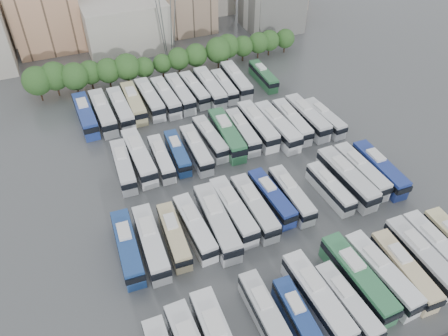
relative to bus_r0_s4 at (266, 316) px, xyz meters
name	(u,v)px	position (x,y,z in m)	size (l,w,h in m)	color
ground	(248,188)	(8.34, 23.04, -1.81)	(220.00, 220.00, 0.00)	#424447
tree_line	(160,60)	(5.81, 65.12, 2.42)	(64.38, 7.61, 7.72)	black
city_buildings	(109,4)	(0.87, 94.91, 6.06)	(102.00, 35.00, 20.00)	#9E998E
bus_r0_s4	(266,316)	(0.00, 0.00, 0.00)	(2.73, 11.77, 3.68)	silver
bus_r0_s5	(299,319)	(3.48, -1.85, -0.14)	(2.85, 10.90, 3.39)	navy
bus_r0_s6	(317,298)	(6.87, -0.40, 0.22)	(3.21, 13.21, 4.12)	silver
bus_r0_s7	(347,303)	(10.06, -2.19, -0.09)	(3.00, 11.28, 3.50)	silver
bus_r0_s8	(357,278)	(13.27, 0.16, 0.23)	(3.24, 13.33, 4.16)	#307047
bus_r0_s9	(381,273)	(16.60, -0.37, 0.16)	(3.45, 12.91, 4.01)	white
bus_r0_s10	(404,270)	(19.80, -1.05, 0.05)	(3.15, 12.16, 3.78)	beige
bus_r0_s11	(421,257)	(23.33, -0.20, 0.15)	(2.89, 12.75, 3.99)	silver
bus_r0_s12	(437,249)	(26.37, 0.03, 0.09)	(2.88, 12.37, 3.87)	silver
bus_r1_s0	(128,247)	(-13.08, 16.73, 0.09)	(3.25, 12.40, 3.86)	navy
bus_r1_s1	(151,242)	(-9.86, 16.26, 0.14)	(3.21, 12.72, 3.96)	silver
bus_r1_s2	(174,236)	(-6.47, 16.41, -0.07)	(3.01, 11.36, 3.53)	#C3B386
bus_r1_s3	(195,227)	(-3.20, 16.68, 0.03)	(3.00, 12.00, 3.74)	silver
bus_r1_s4	(217,222)	(0.09, 16.26, 0.30)	(3.56, 13.81, 4.30)	silver
bus_r1_s5	(233,210)	(3.26, 17.56, 0.16)	(2.99, 12.84, 4.02)	silver
bus_r1_s6	(254,207)	(6.50, 16.99, 0.13)	(2.79, 12.59, 3.95)	silver
bus_r1_s7	(271,197)	(9.98, 18.00, -0.02)	(3.04, 11.70, 3.64)	navy
bus_r1_s8	(291,195)	(13.14, 17.35, -0.02)	(2.71, 11.67, 3.65)	silver
bus_r1_s10	(330,188)	(19.75, 16.43, -0.14)	(2.69, 10.88, 3.39)	silver
bus_r1_s11	(347,178)	(23.28, 17.07, 0.28)	(3.37, 13.62, 4.25)	silver
bus_r1_s12	(361,171)	(26.59, 17.80, 0.13)	(2.95, 12.60, 3.94)	silver
bus_r1_s13	(379,169)	(29.81, 17.03, 0.14)	(3.08, 12.73, 3.97)	navy
bus_r2_s1	(123,166)	(-9.73, 34.39, 0.03)	(3.18, 12.07, 3.75)	silver
bus_r2_s2	(139,157)	(-6.68, 35.58, 0.27)	(3.25, 13.53, 4.23)	silver
bus_r2_s3	(161,158)	(-3.14, 34.17, -0.13)	(2.73, 10.99, 3.43)	silver
bus_r2_s4	(177,152)	(-0.03, 34.67, -0.15)	(2.91, 10.88, 3.38)	navy
bus_r2_s5	(196,149)	(3.26, 34.00, 0.03)	(2.87, 11.98, 3.74)	silver
bus_r2_s6	(210,138)	(6.75, 36.23, -0.01)	(2.96, 11.74, 3.66)	silver
bus_r2_s7	(227,134)	(9.88, 35.78, 0.29)	(3.67, 13.73, 4.27)	#2E6C43
bus_r2_s8	(242,131)	(13.12, 35.87, 0.05)	(3.11, 12.13, 3.78)	silver
bus_r2_s9	(258,125)	(16.46, 36.28, 0.25)	(3.06, 13.42, 4.20)	silver
bus_r2_s10	(277,126)	(19.71, 34.55, 0.30)	(3.42, 13.74, 4.28)	silver
bus_r2_s11	(292,121)	(23.17, 35.13, 0.12)	(3.12, 12.58, 3.92)	silver
bus_r2_s12	(307,117)	(26.64, 35.17, 0.21)	(3.04, 13.12, 4.11)	silver
bus_r2_s13	(324,118)	(29.79, 33.98, -0.05)	(3.06, 11.51, 3.58)	silver
bus_r3_s0	(86,115)	(-13.17, 52.47, 0.21)	(3.20, 13.20, 4.12)	navy
bus_r3_s1	(103,112)	(-9.82, 52.06, 0.28)	(3.35, 13.62, 4.25)	silver
bus_r3_s2	(121,109)	(-6.27, 52.13, 0.18)	(3.08, 12.98, 4.06)	silver
bus_r3_s3	(134,103)	(-3.33, 53.43, 0.16)	(2.95, 12.84, 4.02)	#BFB583
bus_r3_s4	(150,99)	(0.06, 53.61, 0.20)	(3.25, 13.11, 4.09)	silver
bus_r3_s5	(166,97)	(3.37, 53.10, 0.16)	(3.17, 12.84, 4.00)	silver
bus_r3_s6	(180,93)	(6.59, 53.38, 0.17)	(2.91, 12.84, 4.02)	silver
bus_r3_s7	(194,90)	(9.97, 53.84, 0.04)	(3.10, 12.09, 3.76)	silver
bus_r3_s8	(210,88)	(13.17, 52.93, 0.29)	(3.23, 13.66, 4.27)	silver
bus_r3_s9	(224,86)	(16.50, 52.91, -0.08)	(2.78, 11.31, 3.53)	silver
bus_r3_s10	(236,80)	(19.77, 53.89, 0.21)	(3.46, 13.19, 4.10)	silver
bus_r3_s12	(263,76)	(26.42, 53.83, -0.09)	(2.74, 11.24, 3.51)	#2E6B40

